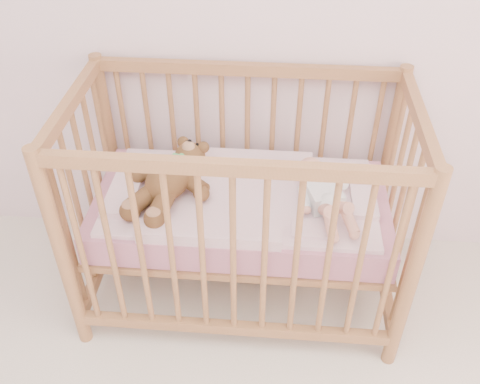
# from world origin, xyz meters

# --- Properties ---
(crib) EXTENTS (1.36, 0.76, 1.00)m
(crib) POSITION_xyz_m (0.09, 1.60, 0.50)
(crib) COLOR #A57046
(crib) RESTS_ON floor
(mattress) EXTENTS (1.22, 0.62, 0.13)m
(mattress) POSITION_xyz_m (0.09, 1.60, 0.49)
(mattress) COLOR #C57B8B
(mattress) RESTS_ON crib
(blanket) EXTENTS (1.10, 0.58, 0.06)m
(blanket) POSITION_xyz_m (0.09, 1.60, 0.56)
(blanket) COLOR #F9ABBD
(blanket) RESTS_ON mattress
(baby) EXTENTS (0.38, 0.54, 0.12)m
(baby) POSITION_xyz_m (0.42, 1.58, 0.64)
(baby) COLOR white
(baby) RESTS_ON blanket
(teddy_bear) EXTENTS (0.53, 0.63, 0.15)m
(teddy_bear) POSITION_xyz_m (-0.20, 1.58, 0.65)
(teddy_bear) COLOR brown
(teddy_bear) RESTS_ON blanket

